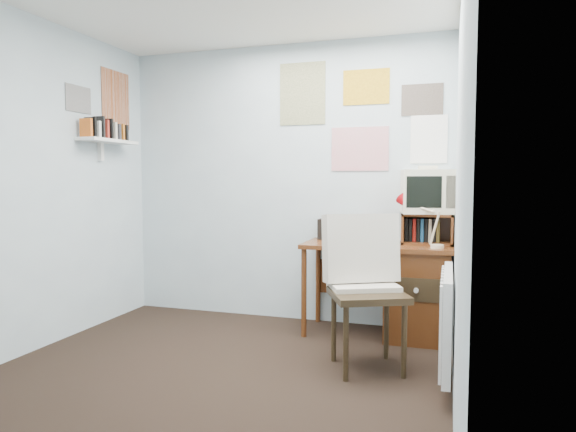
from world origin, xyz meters
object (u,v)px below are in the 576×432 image
at_px(desk, 411,288).
at_px(desk_lamp, 438,224).
at_px(crt_tv, 427,190).
at_px(wall_shelf, 108,141).
at_px(radiator, 447,319).
at_px(tv_riser, 428,229).
at_px(desk_chair, 368,295).

height_order(desk, desk_lamp, desk_lamp).
xyz_separation_m(crt_tv, wall_shelf, (-2.68, -0.51, 0.42)).
distance_m(desk, radiator, 0.97).
bearing_deg(tv_riser, radiator, -80.72).
bearing_deg(radiator, desk_chair, 166.11).
distance_m(radiator, wall_shelf, 3.15).
height_order(desk, crt_tv, crt_tv).
relative_size(desk, wall_shelf, 1.94).
bearing_deg(tv_riser, desk_chair, -110.66).
xyz_separation_m(desk, tv_riser, (0.12, 0.11, 0.48)).
height_order(desk_lamp, crt_tv, crt_tv).
xyz_separation_m(desk, desk_chair, (-0.23, -0.80, 0.10)).
distance_m(tv_riser, radiator, 1.15).
relative_size(desk_lamp, wall_shelf, 0.59).
xyz_separation_m(desk_lamp, tv_riser, (-0.08, 0.25, -0.06)).
bearing_deg(wall_shelf, desk_chair, -10.22).
relative_size(desk_chair, radiator, 1.27).
bearing_deg(radiator, desk, 107.24).
bearing_deg(crt_tv, radiator, -89.76).
distance_m(desk_chair, crt_tv, 1.21).
bearing_deg(desk, crt_tv, 49.81).
bearing_deg(crt_tv, desk, -139.50).
height_order(crt_tv, wall_shelf, wall_shelf).
xyz_separation_m(desk_chair, wall_shelf, (-2.35, 0.42, 1.11)).
height_order(tv_riser, wall_shelf, wall_shelf).
distance_m(tv_riser, wall_shelf, 2.83).
height_order(desk_chair, crt_tv, crt_tv).
bearing_deg(desk_lamp, desk_chair, -132.88).
bearing_deg(desk_chair, crt_tv, 45.41).
bearing_deg(radiator, desk_lamp, 96.36).
bearing_deg(desk, radiator, -72.76).
distance_m(desk, desk_chair, 0.84).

